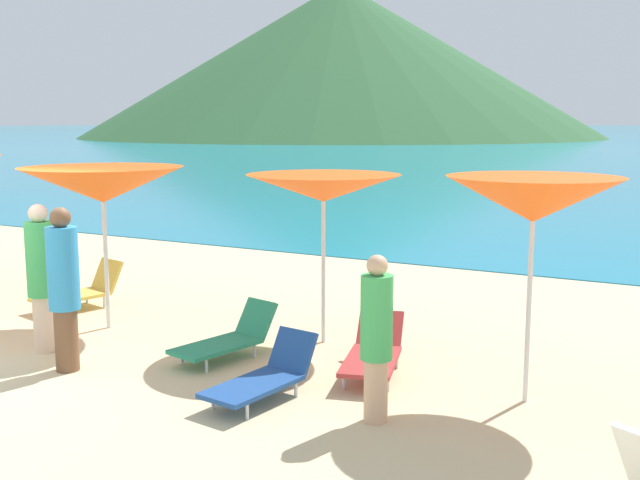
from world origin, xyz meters
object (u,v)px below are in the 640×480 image
Objects in this scene: umbrella_4 at (323,188)px; umbrella_5 at (534,200)px; lounge_chair_6 at (265,376)px; lounge_chair_7 at (82,290)px; beachgoer_1 at (41,274)px; beachgoer_3 at (376,334)px; umbrella_3 at (103,185)px; lounge_chair_3 at (228,338)px; beachgoer_0 at (64,285)px; lounge_chair_2 at (374,352)px.

umbrella_4 is 0.94× the size of umbrella_5.
lounge_chair_6 is (0.44, -2.12, -1.79)m from umbrella_4.
lounge_chair_7 is 0.77× the size of beachgoer_1.
beachgoer_3 is at bearing -4.95° from lounge_chair_7.
umbrella_3 is at bearing -98.95° from beachgoer_1.
beachgoer_3 is at bearing -51.06° from umbrella_4.
lounge_chair_7 is at bearing 177.20° from lounge_chair_3.
umbrella_4 is 3.37m from beachgoer_0.
beachgoer_1 is (1.29, -1.89, 0.71)m from lounge_chair_7.
umbrella_4 reaches higher than lounge_chair_2.
beachgoer_1 is at bearing -168.65° from umbrella_5.
umbrella_4 is at bearing 126.84° from lounge_chair_2.
beachgoer_3 is (2.42, -0.97, 0.62)m from lounge_chair_3.
beachgoer_0 reaches higher than lounge_chair_2.
umbrella_3 is 2.92m from lounge_chair_3.
lounge_chair_6 is 1.42m from beachgoer_3.
lounge_chair_3 is 3.62m from lounge_chair_7.
beachgoer_1 reaches higher than lounge_chair_3.
lounge_chair_2 is at bearing 178.30° from umbrella_5.
umbrella_5 is 1.63× the size of lounge_chair_7.
umbrella_3 is at bearing 179.35° from umbrella_5.
lounge_chair_3 is at bearing 39.00° from beachgoer_3.
beachgoer_3 is at bearing -8.56° from lounge_chair_3.
lounge_chair_6 is (-0.67, -1.28, -0.01)m from lounge_chair_2.
lounge_chair_3 is 1.01× the size of lounge_chair_7.
beachgoer_3 is at bearing 7.95° from lounge_chair_6.
umbrella_4 reaches higher than beachgoer_1.
umbrella_3 is 1.60m from beachgoer_1.
lounge_chair_2 is 0.83× the size of beachgoer_0.
umbrella_3 is at bearing 167.43° from lounge_chair_6.
umbrella_3 reaches higher than beachgoer_1.
lounge_chair_3 is at bearing -8.23° from umbrella_3.
lounge_chair_6 is (1.15, -0.96, -0.00)m from lounge_chair_3.
umbrella_4 is at bearing -33.97° from beachgoer_0.
lounge_chair_2 is at bearing -0.21° from umbrella_3.
umbrella_4 is 1.35× the size of beachgoer_3.
umbrella_3 is 5.03m from beachgoer_3.
lounge_chair_7 is (-4.18, -0.16, -1.75)m from umbrella_4.
umbrella_3 is at bearing 35.93° from beachgoer_0.
beachgoer_0 is at bearing -162.61° from umbrella_5.
lounge_chair_6 is at bearing -26.87° from lounge_chair_3.
umbrella_5 is (2.87, -0.90, 0.08)m from umbrella_4.
umbrella_4 is at bearing 15.68° from lounge_chair_7.
beachgoer_0 is at bearing 65.55° from beachgoer_3.
lounge_chair_6 is 5.03m from lounge_chair_7.
beachgoer_0 reaches higher than beachgoer_1.
beachgoer_1 is (0.10, -1.22, -1.02)m from umbrella_3.
umbrella_4 is 1.39× the size of lounge_chair_2.
lounge_chair_6 is (-2.43, -1.23, -1.86)m from umbrella_5.
umbrella_4 is at bearing 9.69° from beachgoer_3.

